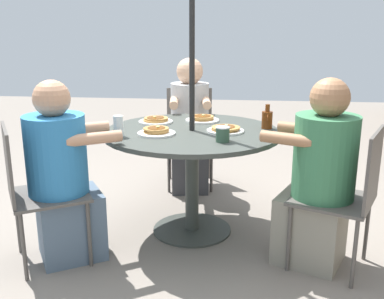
{
  "coord_description": "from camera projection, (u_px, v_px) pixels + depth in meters",
  "views": [
    {
      "loc": [
        2.97,
        0.31,
        1.43
      ],
      "look_at": [
        0.0,
        0.0,
        0.61
      ],
      "focal_mm": 42.0,
      "sensor_mm": 36.0,
      "label": 1
    }
  ],
  "objects": [
    {
      "name": "diner_north",
      "position": [
        63.0,
        180.0,
        2.76
      ],
      "size": [
        0.56,
        0.61,
        1.13
      ],
      "rotation": [
        0.0,
        0.0,
        0.55
      ],
      "color": "slate",
      "rests_on": "ground"
    },
    {
      "name": "patio_chair_south",
      "position": [
        190.0,
        130.0,
        4.15
      ],
      "size": [
        0.5,
        0.5,
        0.88
      ],
      "rotation": [
        0.0,
        0.0,
        -1.44
      ],
      "color": "#514C47",
      "rests_on": "ground"
    },
    {
      "name": "coffee_cup",
      "position": [
        223.0,
        134.0,
        2.75
      ],
      "size": [
        0.09,
        0.09,
        0.1
      ],
      "color": "#33513D",
      "rests_on": "patio_table"
    },
    {
      "name": "pancake_plate_a",
      "position": [
        156.0,
        132.0,
        2.94
      ],
      "size": [
        0.25,
        0.25,
        0.06
      ],
      "color": "white",
      "rests_on": "patio_table"
    },
    {
      "name": "diner_east",
      "position": [
        318.0,
        183.0,
        2.7
      ],
      "size": [
        0.53,
        0.59,
        1.16
      ],
      "rotation": [
        0.0,
        0.0,
        -3.57
      ],
      "color": "gray",
      "rests_on": "ground"
    },
    {
      "name": "pancake_plate_b",
      "position": [
        225.0,
        130.0,
        3.01
      ],
      "size": [
        0.25,
        0.25,
        0.05
      ],
      "color": "white",
      "rests_on": "patio_table"
    },
    {
      "name": "syrup_bottle",
      "position": [
        267.0,
        119.0,
        3.1
      ],
      "size": [
        0.1,
        0.07,
        0.17
      ],
      "color": "#602D0F",
      "rests_on": "patio_table"
    },
    {
      "name": "umbrella_pole",
      "position": [
        192.0,
        73.0,
        2.96
      ],
      "size": [
        0.04,
        0.04,
        2.27
      ],
      "primitive_type": "cylinder",
      "color": "black",
      "rests_on": "ground"
    },
    {
      "name": "pancake_plate_c",
      "position": [
        156.0,
        120.0,
        3.3
      ],
      "size": [
        0.25,
        0.25,
        0.05
      ],
      "color": "white",
      "rests_on": "patio_table"
    },
    {
      "name": "patio_chair_north",
      "position": [
        33.0,
        187.0,
        2.69
      ],
      "size": [
        0.61,
        0.61,
        0.88
      ],
      "rotation": [
        0.0,
        0.0,
        0.55
      ],
      "color": "#514C47",
      "rests_on": "ground"
    },
    {
      "name": "pancake_plate_d",
      "position": [
        202.0,
        119.0,
        3.35
      ],
      "size": [
        0.25,
        0.25,
        0.05
      ],
      "color": "white",
      "rests_on": "patio_table"
    },
    {
      "name": "ground_plane",
      "position": [
        192.0,
        230.0,
        3.26
      ],
      "size": [
        12.0,
        12.0,
        0.0
      ],
      "primitive_type": "plane",
      "color": "gray"
    },
    {
      "name": "patio_chair_east",
      "position": [
        348.0,
        191.0,
        2.61
      ],
      "size": [
        0.59,
        0.59,
        0.88
      ],
      "rotation": [
        0.0,
        0.0,
        -3.57
      ],
      "color": "#514C47",
      "rests_on": "ground"
    },
    {
      "name": "patio_table",
      "position": [
        192.0,
        148.0,
        3.1
      ],
      "size": [
        1.21,
        1.21,
        0.75
      ],
      "color": "#383D38",
      "rests_on": "ground"
    },
    {
      "name": "diner_south",
      "position": [
        190.0,
        130.0,
        3.97
      ],
      "size": [
        0.54,
        0.39,
        1.17
      ],
      "rotation": [
        0.0,
        0.0,
        -1.44
      ],
      "color": "#3D3D42",
      "rests_on": "ground"
    },
    {
      "name": "drinking_glass_a",
      "position": [
        118.0,
        126.0,
        2.88
      ],
      "size": [
        0.06,
        0.06,
        0.14
      ],
      "primitive_type": "cylinder",
      "color": "silver",
      "rests_on": "patio_table"
    }
  ]
}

